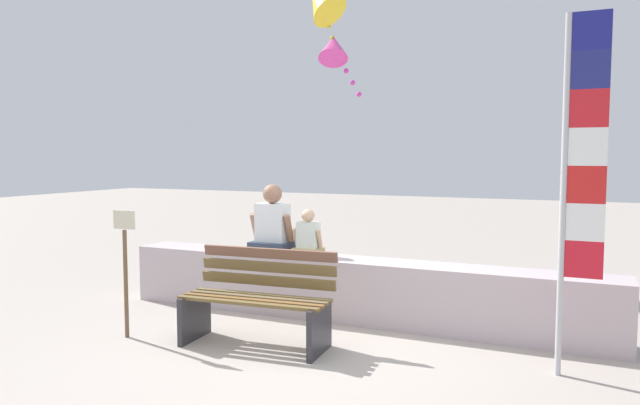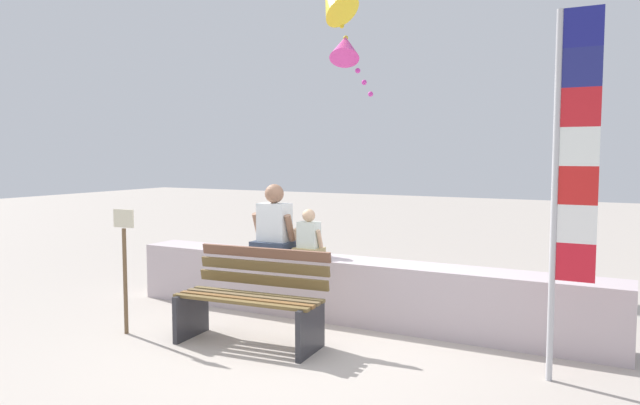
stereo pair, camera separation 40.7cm
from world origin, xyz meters
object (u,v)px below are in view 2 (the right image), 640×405
(park_bench, at_px, (252,301))
(person_adult, at_px, (274,226))
(kite_yellow, at_px, (334,1))
(kite_magenta, at_px, (345,48))
(person_child, at_px, (309,237))
(flag_banner, at_px, (568,170))
(sign_post, at_px, (125,260))

(park_bench, height_order, person_adult, person_adult)
(park_bench, bearing_deg, kite_yellow, 106.52)
(person_adult, bearing_deg, kite_magenta, 98.17)
(person_child, relative_size, flag_banner, 0.18)
(park_bench, height_order, kite_magenta, kite_magenta)
(park_bench, distance_m, sign_post, 1.37)
(park_bench, xyz_separation_m, flag_banner, (2.72, 0.32, 1.27))
(person_adult, height_order, sign_post, person_adult)
(person_child, relative_size, kite_magenta, 0.49)
(park_bench, bearing_deg, kite_magenta, 102.86)
(kite_yellow, distance_m, sign_post, 5.71)
(park_bench, height_order, person_child, person_child)
(person_child, height_order, kite_magenta, kite_magenta)
(kite_yellow, relative_size, sign_post, 0.79)
(park_bench, distance_m, person_adult, 1.41)
(kite_magenta, distance_m, sign_post, 5.01)
(kite_yellow, height_order, sign_post, kite_yellow)
(person_child, xyz_separation_m, flag_banner, (2.76, -0.87, 0.81))
(kite_yellow, bearing_deg, person_adult, -76.10)
(person_child, distance_m, flag_banner, 3.01)
(person_child, height_order, sign_post, sign_post)
(person_adult, height_order, person_child, person_adult)
(kite_magenta, bearing_deg, person_adult, -81.83)
(park_bench, xyz_separation_m, person_child, (-0.04, 1.19, 0.46))
(sign_post, bearing_deg, park_bench, 15.20)
(flag_banner, height_order, kite_yellow, kite_yellow)
(person_adult, height_order, flag_banner, flag_banner)
(flag_banner, height_order, sign_post, flag_banner)
(park_bench, relative_size, person_child, 2.79)
(person_child, bearing_deg, sign_post, -128.90)
(person_adult, relative_size, flag_banner, 0.27)
(kite_yellow, bearing_deg, sign_post, -90.64)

